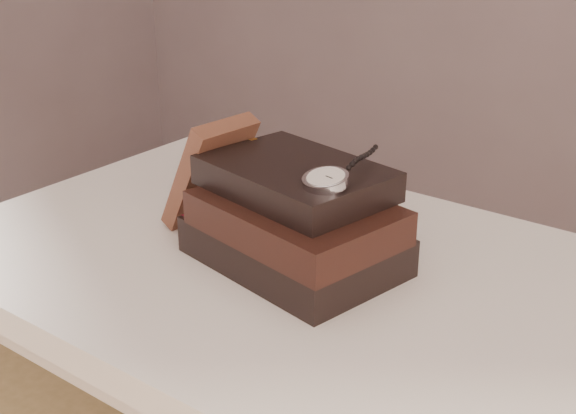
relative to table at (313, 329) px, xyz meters
The scene contains 5 objects.
table is the anchor object (origin of this frame).
book_stack 0.15m from the table, 162.76° to the right, with size 0.29×0.23×0.13m.
journal 0.26m from the table, behind, with size 0.02×0.10×0.17m, color #47251B.
pocket_watch 0.24m from the table, 37.09° to the right, with size 0.06×0.16×0.02m.
eyeglasses 0.22m from the table, 135.73° to the left, with size 0.13×0.14×0.05m.
Camera 1 is at (0.50, -0.37, 1.20)m, focal length 48.33 mm.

